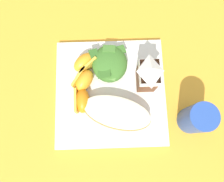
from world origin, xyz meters
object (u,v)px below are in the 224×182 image
at_px(orange_wedge_front, 86,63).
at_px(green_salad_pile, 110,63).
at_px(milk_carton, 150,75).
at_px(drinking_blue_cup, 198,119).
at_px(cheesy_pizza_bread, 119,113).
at_px(orange_wedge_rear, 84,101).
at_px(orange_wedge_middle, 85,80).
at_px(white_plate, 112,92).

bearing_deg(orange_wedge_front, green_salad_pile, 86.43).
distance_m(green_salad_pile, milk_carton, 0.11).
bearing_deg(green_salad_pile, drinking_blue_cup, 53.86).
relative_size(cheesy_pizza_bread, orange_wedge_front, 2.70).
xyz_separation_m(cheesy_pizza_bread, orange_wedge_front, (-0.13, -0.08, 0.00)).
xyz_separation_m(milk_carton, orange_wedge_rear, (0.05, -0.16, -0.04)).
distance_m(milk_carton, orange_wedge_rear, 0.17).
relative_size(orange_wedge_front, orange_wedge_middle, 0.98).
bearing_deg(drinking_blue_cup, orange_wedge_front, -119.87).
xyz_separation_m(white_plate, drinking_blue_cup, (0.08, 0.20, 0.04)).
height_order(white_plate, drinking_blue_cup, drinking_blue_cup).
height_order(green_salad_pile, orange_wedge_middle, green_salad_pile).
height_order(orange_wedge_middle, drinking_blue_cup, drinking_blue_cup).
relative_size(white_plate, green_salad_pile, 2.80).
bearing_deg(cheesy_pizza_bread, drinking_blue_cup, 83.31).
xyz_separation_m(green_salad_pile, orange_wedge_front, (-0.00, -0.06, -0.00)).
height_order(cheesy_pizza_bread, orange_wedge_front, orange_wedge_front).
height_order(green_salad_pile, drinking_blue_cup, drinking_blue_cup).
height_order(cheesy_pizza_bread, orange_wedge_middle, orange_wedge_middle).
distance_m(orange_wedge_front, orange_wedge_rear, 0.10).
bearing_deg(white_plate, orange_wedge_middle, -112.49).
relative_size(green_salad_pile, orange_wedge_rear, 1.65).
height_order(white_plate, orange_wedge_rear, orange_wedge_rear).
height_order(cheesy_pizza_bread, milk_carton, milk_carton).
distance_m(white_plate, orange_wedge_middle, 0.08).
bearing_deg(orange_wedge_front, orange_wedge_middle, -2.40).
bearing_deg(milk_carton, drinking_blue_cup, 47.28).
bearing_deg(green_salad_pile, cheesy_pizza_bread, 7.61).
relative_size(milk_carton, drinking_blue_cup, 1.09).
bearing_deg(cheesy_pizza_bread, orange_wedge_front, -148.86).
bearing_deg(green_salad_pile, orange_wedge_front, -93.57).
xyz_separation_m(orange_wedge_front, orange_wedge_rear, (0.10, -0.01, 0.00)).
height_order(white_plate, cheesy_pizza_bread, cheesy_pizza_bread).
bearing_deg(orange_wedge_middle, green_salad_pile, 123.76).
height_order(milk_carton, orange_wedge_front, milk_carton).
bearing_deg(orange_wedge_rear, orange_wedge_front, 176.30).
relative_size(white_plate, orange_wedge_rear, 4.61).
bearing_deg(orange_wedge_middle, white_plate, 67.51).
bearing_deg(drinking_blue_cup, milk_carton, -132.72).
xyz_separation_m(white_plate, orange_wedge_middle, (-0.03, -0.07, 0.03)).
bearing_deg(drinking_blue_cup, orange_wedge_rear, -101.19).
bearing_deg(orange_wedge_rear, white_plate, 109.13).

